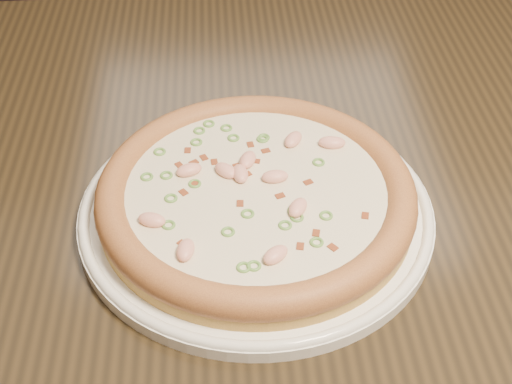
{
  "coord_description": "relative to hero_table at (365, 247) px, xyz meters",
  "views": [
    {
      "loc": [
        -0.22,
        -0.82,
        1.2
      ],
      "look_at": [
        -0.19,
        -0.35,
        0.78
      ],
      "focal_mm": 50.0,
      "sensor_mm": 36.0,
      "label": 1
    }
  ],
  "objects": [
    {
      "name": "ground",
      "position": [
        0.07,
        0.3,
        -0.65
      ],
      "size": [
        9.0,
        9.0,
        0.0
      ],
      "primitive_type": "plane",
      "color": "black"
    },
    {
      "name": "hero_table",
      "position": [
        0.0,
        0.0,
        0.0
      ],
      "size": [
        1.2,
        0.8,
        0.75
      ],
      "color": "black",
      "rests_on": "ground"
    },
    {
      "name": "plate",
      "position": [
        -0.12,
        -0.05,
        0.11
      ],
      "size": [
        0.32,
        0.32,
        0.02
      ],
      "color": "white",
      "rests_on": "hero_table"
    },
    {
      "name": "pizza",
      "position": [
        -0.12,
        -0.05,
        0.13
      ],
      "size": [
        0.29,
        0.29,
        0.03
      ],
      "color": "#BE9646",
      "rests_on": "plate"
    }
  ]
}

